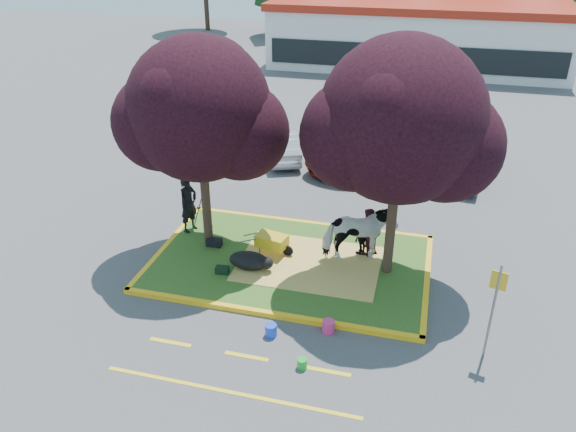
% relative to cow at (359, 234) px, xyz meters
% --- Properties ---
extents(ground, '(90.00, 90.00, 0.00)m').
position_rel_cow_xyz_m(ground, '(-1.96, -0.58, -1.04)').
color(ground, '#424244').
rests_on(ground, ground).
extents(median_island, '(8.00, 5.00, 0.15)m').
position_rel_cow_xyz_m(median_island, '(-1.96, -0.58, -0.97)').
color(median_island, '#2B4F18').
rests_on(median_island, ground).
extents(curb_near, '(8.30, 0.16, 0.15)m').
position_rel_cow_xyz_m(curb_near, '(-1.96, -3.16, -0.97)').
color(curb_near, yellow).
rests_on(curb_near, ground).
extents(curb_far, '(8.30, 0.16, 0.15)m').
position_rel_cow_xyz_m(curb_far, '(-1.96, 2.00, -0.97)').
color(curb_far, yellow).
rests_on(curb_far, ground).
extents(curb_left, '(0.16, 5.30, 0.15)m').
position_rel_cow_xyz_m(curb_left, '(-6.04, -0.58, -0.97)').
color(curb_left, yellow).
rests_on(curb_left, ground).
extents(curb_right, '(0.16, 5.30, 0.15)m').
position_rel_cow_xyz_m(curb_right, '(2.12, -0.58, -0.97)').
color(curb_right, yellow).
rests_on(curb_right, ground).
extents(straw_bedding, '(4.20, 3.00, 0.01)m').
position_rel_cow_xyz_m(straw_bedding, '(-1.36, -0.58, -0.89)').
color(straw_bedding, '#E3C25D').
rests_on(straw_bedding, median_island).
extents(tree_purple_left, '(5.06, 4.20, 6.51)m').
position_rel_cow_xyz_m(tree_purple_left, '(-4.74, -0.20, 3.32)').
color(tree_purple_left, black).
rests_on(tree_purple_left, median_island).
extents(tree_purple_right, '(5.30, 4.40, 6.82)m').
position_rel_cow_xyz_m(tree_purple_right, '(0.96, -0.40, 3.52)').
color(tree_purple_right, black).
rests_on(tree_purple_right, median_island).
extents(fire_lane_stripe_a, '(1.10, 0.12, 0.01)m').
position_rel_cow_xyz_m(fire_lane_stripe_a, '(-3.96, -4.78, -1.04)').
color(fire_lane_stripe_a, yellow).
rests_on(fire_lane_stripe_a, ground).
extents(fire_lane_stripe_b, '(1.10, 0.12, 0.01)m').
position_rel_cow_xyz_m(fire_lane_stripe_b, '(-1.96, -4.78, -1.04)').
color(fire_lane_stripe_b, yellow).
rests_on(fire_lane_stripe_b, ground).
extents(fire_lane_stripe_c, '(1.10, 0.12, 0.01)m').
position_rel_cow_xyz_m(fire_lane_stripe_c, '(0.04, -4.78, -1.04)').
color(fire_lane_stripe_c, yellow).
rests_on(fire_lane_stripe_c, ground).
extents(fire_lane_long, '(6.00, 0.10, 0.01)m').
position_rel_cow_xyz_m(fire_lane_long, '(-1.96, -5.98, -1.04)').
color(fire_lane_long, yellow).
rests_on(fire_lane_long, ground).
extents(retail_building, '(20.40, 8.40, 4.40)m').
position_rel_cow_xyz_m(retail_building, '(0.04, 27.40, 1.21)').
color(retail_building, silver).
rests_on(retail_building, ground).
extents(cow, '(2.32, 1.70, 1.79)m').
position_rel_cow_xyz_m(cow, '(0.00, 0.00, 0.00)').
color(cow, silver).
rests_on(cow, median_island).
extents(calf, '(1.29, 0.85, 0.52)m').
position_rel_cow_xyz_m(calf, '(-3.04, -1.27, -0.63)').
color(calf, black).
rests_on(calf, median_island).
extents(handler, '(0.67, 0.82, 1.93)m').
position_rel_cow_xyz_m(handler, '(-5.66, 0.44, 0.07)').
color(handler, black).
rests_on(handler, median_island).
extents(visitor_a, '(0.88, 0.93, 1.52)m').
position_rel_cow_xyz_m(visitor_a, '(0.21, 0.46, -0.13)').
color(visitor_a, '#48141D').
rests_on(visitor_a, median_island).
extents(visitor_b, '(0.58, 0.76, 1.19)m').
position_rel_cow_xyz_m(visitor_b, '(0.08, 0.39, -0.30)').
color(visitor_b, black).
rests_on(visitor_b, median_island).
extents(wheelbarrow, '(1.70, 0.75, 0.64)m').
position_rel_cow_xyz_m(wheelbarrow, '(-2.61, -0.30, -0.45)').
color(wheelbarrow, black).
rests_on(wheelbarrow, median_island).
extents(gear_bag_dark, '(0.49, 0.28, 0.24)m').
position_rel_cow_xyz_m(gear_bag_dark, '(-4.51, -0.33, -0.77)').
color(gear_bag_dark, black).
rests_on(gear_bag_dark, median_island).
extents(gear_bag_green, '(0.40, 0.27, 0.20)m').
position_rel_cow_xyz_m(gear_bag_green, '(-3.72, -1.73, -0.79)').
color(gear_bag_green, black).
rests_on(gear_bag_green, median_island).
extents(sign_post, '(0.36, 0.12, 2.59)m').
position_rel_cow_xyz_m(sign_post, '(3.58, -3.28, 0.56)').
color(sign_post, slate).
rests_on(sign_post, ground).
extents(bucket_green, '(0.27, 0.27, 0.26)m').
position_rel_cow_xyz_m(bucket_green, '(-0.57, -4.82, -0.91)').
color(bucket_green, green).
rests_on(bucket_green, ground).
extents(bucket_pink, '(0.39, 0.39, 0.34)m').
position_rel_cow_xyz_m(bucket_pink, '(-0.22, -3.38, -0.87)').
color(bucket_pink, '#E13275').
rests_on(bucket_pink, ground).
extents(bucket_blue, '(0.40, 0.40, 0.33)m').
position_rel_cow_xyz_m(bucket_blue, '(-1.60, -3.88, -0.88)').
color(bucket_blue, blue).
rests_on(bucket_blue, ground).
extents(car_black, '(1.87, 3.63, 1.18)m').
position_rel_cow_xyz_m(car_black, '(-9.44, 8.36, -0.45)').
color(car_black, black).
rests_on(car_black, ground).
extents(car_silver, '(2.62, 3.95, 1.23)m').
position_rel_cow_xyz_m(car_silver, '(-4.51, 7.75, -0.43)').
color(car_silver, '#ADB1B5').
rests_on(car_silver, ground).
extents(car_red, '(4.15, 6.18, 1.58)m').
position_rel_cow_xyz_m(car_red, '(-1.25, 8.02, -0.26)').
color(car_red, maroon).
rests_on(car_red, ground).
extents(car_white, '(3.74, 5.26, 1.42)m').
position_rel_cow_xyz_m(car_white, '(-0.09, 8.49, -0.34)').
color(car_white, silver).
rests_on(car_white, ground).
extents(car_grey, '(2.19, 4.80, 1.53)m').
position_rel_cow_xyz_m(car_grey, '(3.20, 7.75, -0.28)').
color(car_grey, slate).
rests_on(car_grey, ground).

